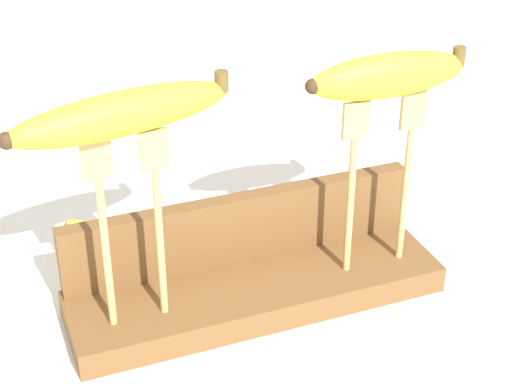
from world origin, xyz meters
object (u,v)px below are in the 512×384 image
Objects in this scene: fork_stand_left at (130,214)px; fork_stand_right at (381,168)px; banana_raised_left at (122,114)px; banana_raised_right at (388,75)px; banana_chunk_near at (91,237)px.

fork_stand_left is 0.24m from fork_stand_right.
banana_raised_left is (-0.24, -0.00, 0.10)m from fork_stand_right.
banana_chunk_near is (-0.26, 0.17, -0.21)m from banana_raised_right.
banana_raised_left reaches higher than fork_stand_right.
banana_raised_right is at bearing -33.17° from banana_chunk_near.
banana_raised_right is at bearing 178.75° from fork_stand_right.
fork_stand_left is 0.94× the size of banana_raised_left.
fork_stand_right is 0.91× the size of banana_raised_left.
fork_stand_left is 1.18× the size of banana_raised_right.
fork_stand_left reaches higher than fork_stand_right.
banana_chunk_near is at bearing 94.22° from banana_raised_left.
banana_raised_left is at bearing -169.73° from fork_stand_left.
fork_stand_right is at bearing -1.25° from banana_raised_right.
fork_stand_left reaches higher than banana_chunk_near.
fork_stand_right is at bearing 0.00° from fork_stand_left.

